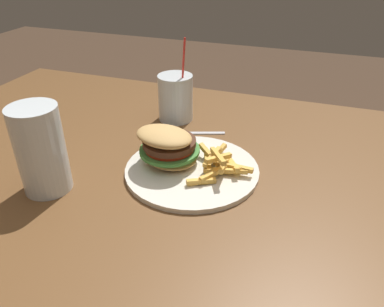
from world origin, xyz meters
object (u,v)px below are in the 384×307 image
juice_glass (176,99)px  spoon (170,131)px  meal_plate_near (180,157)px  beer_glass (41,152)px

juice_glass → spoon: 0.10m
meal_plate_near → juice_glass: 0.24m
meal_plate_near → beer_glass: beer_glass is taller
beer_glass → juice_glass: 0.38m
meal_plate_near → beer_glass: bearing=33.8°
beer_glass → juice_glass: (-0.11, -0.36, -0.02)m
meal_plate_near → beer_glass: size_ratio=1.62×
juice_glass → beer_glass: bearing=72.3°
spoon → meal_plate_near: bearing=100.3°
beer_glass → spoon: bearing=-115.6°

